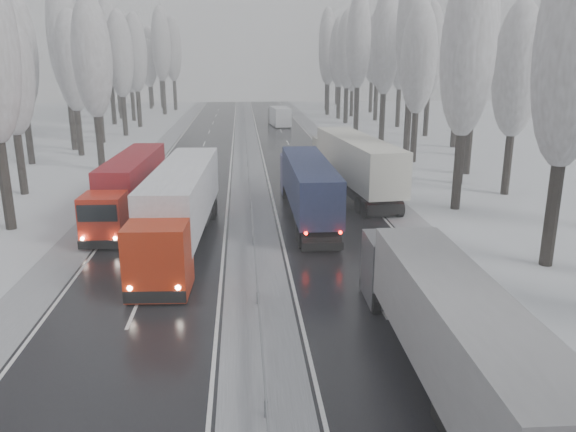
{
  "coord_description": "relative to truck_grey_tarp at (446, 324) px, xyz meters",
  "views": [
    {
      "loc": [
        -0.54,
        -10.49,
        10.33
      ],
      "look_at": [
        1.83,
        18.28,
        2.2
      ],
      "focal_mm": 35.0,
      "sensor_mm": 36.0,
      "label": 1
    }
  ],
  "objects": [
    {
      "name": "shoulder_left",
      "position": [
        -15.95,
        24.89,
        -2.26
      ],
      "size": [
        2.4,
        200.0,
        0.04
      ],
      "primitive_type": "cube",
      "color": "#ADAFB5",
      "rests_on": "ground"
    },
    {
      "name": "tree_30",
      "position": [
        10.81,
        76.59,
        9.24
      ],
      "size": [
        3.6,
        3.6,
        17.86
      ],
      "color": "black",
      "rests_on": "ground"
    },
    {
      "name": "tree_75",
      "position": [
        -29.95,
        98.22,
        9.71
      ],
      "size": [
        3.6,
        3.6,
        18.6
      ],
      "color": "black",
      "rests_on": "ground"
    },
    {
      "name": "shoulder_right",
      "position": [
        4.45,
        24.89,
        -2.26
      ],
      "size": [
        2.4,
        200.0,
        0.04
      ],
      "primitive_type": "cube",
      "color": "#ADAFB5",
      "rests_on": "ground"
    },
    {
      "name": "tree_31",
      "position": [
        16.72,
        80.59,
        9.69
      ],
      "size": [
        3.6,
        3.6,
        18.58
      ],
      "color": "black",
      "rests_on": "ground"
    },
    {
      "name": "tree_33",
      "position": [
        14.01,
        88.1,
        6.98
      ],
      "size": [
        3.6,
        3.6,
        14.33
      ],
      "color": "black",
      "rests_on": "ground"
    },
    {
      "name": "tree_32",
      "position": [
        10.88,
        84.1,
        8.9
      ],
      "size": [
        3.6,
        3.6,
        17.33
      ],
      "color": "black",
      "rests_on": "ground"
    },
    {
      "name": "tree_27",
      "position": [
        18.96,
        60.16,
        9.08
      ],
      "size": [
        3.6,
        3.6,
        17.62
      ],
      "color": "black",
      "rests_on": "ground"
    },
    {
      "name": "tree_37",
      "position": [
        18.27,
        105.05,
        8.29
      ],
      "size": [
        3.6,
        3.6,
        16.37
      ],
      "color": "black",
      "rests_on": "ground"
    },
    {
      "name": "tree_74",
      "position": [
        -20.83,
        94.22,
        10.4
      ],
      "size": [
        3.6,
        3.6,
        19.68
      ],
      "color": "black",
      "rests_on": "ground"
    },
    {
      "name": "tree_39",
      "position": [
        15.8,
        115.62,
        8.17
      ],
      "size": [
        3.6,
        3.6,
        16.19
      ],
      "color": "black",
      "rests_on": "ground"
    },
    {
      "name": "truck_grey_tarp",
      "position": [
        0.0,
        0.0,
        0.0
      ],
      "size": [
        2.71,
        15.28,
        3.9
      ],
      "rotation": [
        0.0,
        0.0,
        -0.02
      ],
      "color": "#45454A",
      "rests_on": "ground"
    },
    {
      "name": "truck_red_white",
      "position": [
        -9.77,
        15.02,
        0.3
      ],
      "size": [
        3.55,
        17.33,
        4.42
      ],
      "rotation": [
        0.0,
        0.0,
        -0.05
      ],
      "color": "#AD2309",
      "rests_on": "ground"
    },
    {
      "name": "truck_blue_box",
      "position": [
        -2.06,
        20.51,
        0.07
      ],
      "size": [
        2.5,
        15.69,
        4.02
      ],
      "rotation": [
        0.0,
        0.0,
        -0.0
      ],
      "color": "#1F1F4F",
      "rests_on": "ground"
    },
    {
      "name": "truck_cream_box",
      "position": [
        2.3,
        27.06,
        0.38
      ],
      "size": [
        4.54,
        17.89,
        4.55
      ],
      "rotation": [
        0.0,
        0.0,
        0.1
      ],
      "color": "#A19E8E",
      "rests_on": "ground"
    },
    {
      "name": "median_guardrail",
      "position": [
        -5.75,
        24.88,
        -1.68
      ],
      "size": [
        0.12,
        200.0,
        0.76
      ],
      "color": "slate",
      "rests_on": "ground"
    },
    {
      "name": "tree_73",
      "position": [
        -27.57,
        87.42,
        8.83
      ],
      "size": [
        3.6,
        3.6,
        17.22
      ],
      "color": "black",
      "rests_on": "ground"
    },
    {
      "name": "tree_72",
      "position": [
        -24.68,
        83.42,
        7.48
      ],
      "size": [
        3.6,
        3.6,
        15.11
      ],
      "color": "black",
      "rests_on": "ground"
    },
    {
      "name": "truck_red_red",
      "position": [
        -13.95,
        22.51,
        -0.04
      ],
      "size": [
        2.92,
        15.02,
        3.83
      ],
      "rotation": [
        0.0,
        0.0,
        -0.04
      ],
      "color": "#B61B0A",
      "rests_on": "ground"
    },
    {
      "name": "tree_66",
      "position": [
        -23.91,
        57.24,
        7.56
      ],
      "size": [
        3.6,
        3.6,
        15.23
      ],
      "color": "black",
      "rests_on": "ground"
    },
    {
      "name": "tree_77",
      "position": [
        -25.42,
        107.61,
        6.98
      ],
      "size": [
        3.6,
        3.6,
        14.32
      ],
      "color": "black",
      "rests_on": "ground"
    },
    {
      "name": "tree_25",
      "position": [
        19.06,
        49.91,
        10.24
      ],
      "size": [
        3.6,
        3.6,
        19.44
      ],
      "color": "black",
      "rests_on": "ground"
    },
    {
      "name": "tree_62",
      "position": [
        -19.7,
        38.62,
        8.08
      ],
      "size": [
        3.6,
        3.6,
        16.04
      ],
      "color": "black",
      "rests_on": "ground"
    },
    {
      "name": "tree_22",
      "position": [
        11.27,
        40.49,
        7.96
      ],
      "size": [
        3.6,
        3.6,
        15.86
      ],
      "color": "black",
      "rests_on": "ground"
    },
    {
      "name": "tree_64",
      "position": [
        -24.01,
        47.6,
        7.68
      ],
      "size": [
        3.6,
        3.6,
        15.42
      ],
      "color": "black",
      "rests_on": "ground"
    },
    {
      "name": "tree_20",
      "position": [
        12.14,
        30.06,
        7.87
      ],
      "size": [
        3.6,
        3.6,
        15.71
      ],
      "color": "black",
      "rests_on": "ground"
    },
    {
      "name": "tree_24",
      "position": [
        12.14,
        45.91,
        10.91
      ],
      "size": [
        3.6,
        3.6,
        20.49
      ],
      "color": "black",
      "rests_on": "ground"
    },
    {
      "name": "tree_21",
      "position": [
        14.37,
        34.06,
        9.72
      ],
      "size": [
        3.6,
        3.6,
        18.62
      ],
      "color": "black",
      "rests_on": "ground"
    },
    {
      "name": "tree_78",
      "position": [
        -23.31,
        110.2,
        10.31
      ],
      "size": [
        3.6,
        3.6,
        19.55
      ],
      "color": "black",
      "rests_on": "ground"
    },
    {
      "name": "tree_71",
      "position": [
        -26.84,
        78.08,
        10.35
      ],
      "size": [
        3.6,
        3.6,
        19.61
      ],
      "color": "black",
      "rests_on": "ground"
    },
    {
      "name": "tree_29",
      "position": [
        17.96,
        70.84,
        9.39
      ],
      "size": [
        3.6,
        3.6,
        18.11
      ],
      "color": "black",
      "rests_on": "ground"
    },
    {
      "name": "tree_18",
      "position": [
        8.75,
        21.92,
        8.42
      ],
      "size": [
        3.6,
        3.6,
        16.58
      ],
      "color": "black",
      "rests_on": "ground"
    },
    {
      "name": "tree_70",
      "position": [
        -22.08,
        74.08,
        8.75
      ],
      "size": [
        3.6,
        3.6,
        17.09
      ],
      "color": "black",
      "rests_on": "ground"
    },
    {
      "name": "tree_16",
      "position": [
        9.28,
        10.56,
        8.39
      ],
      "size": [
        3.6,
        3.6,
        16.53
      ],
      "color": "black",
      "rests_on": "ground"
    },
    {
      "name": "tree_76",
      "position": [
        -19.8,
        103.61,
        9.67
      ],
      "size": [
        3.6,
        3.6,
        18.55
      ],
      "color": "black",
      "rests_on": "ground"
    },
    {
      "name": "tree_63",
      "position": [
        -27.6,
        42.62,
        8.62
      ],
      "size": [
        3.6,
        3.6,
        16.88
      ],
      "color": "black",
      "rests_on": "ground"
    },
    {
      "name": "tree_38",
      "position": [
        12.98,
        111.62,
        9.31
      ],
      "size": [
        3.6,
        3.6,
        17.97
      ],
      "color": "black",
      "rests_on": "ground"
    },
    {
      "name": "carriageway_left",
      "position": [
        -11.0,
        24.89,
        -2.26
      ],
      "size": [
        7.5,
        200.0,
        0.03
      ],
      "primitive_type": "cube",
      "color": "black",
      "rests_on": "ground"
    },
    {
      "name": "tree_68",
      "position": [
        -22.33,
        64.0,
        8.47
      ],
      "size": [
        3.6,
        3.6,
        16.65
      ],
      "color": "black",
      "rests_on": "ground"
    },
    {
      "name": "tree_60",
      "position": [
        -23.5,
        29.09,
        7.31
      ],
      "size": [
        3.6,
        3.6,
        14.84
      ],
      "color": "black",
      "rests_on": "ground"
    },
    {
      "name": "tree_65",
      "position": [
        -25.81,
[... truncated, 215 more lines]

